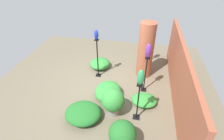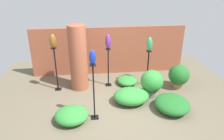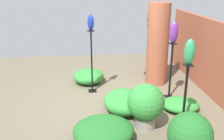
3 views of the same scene
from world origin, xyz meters
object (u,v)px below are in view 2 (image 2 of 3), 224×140
Objects in this scene: pedestal_bronze at (56,71)px; potted_plant_front_right at (179,75)px; art_vase_violet at (108,41)px; art_vase_cobalt at (92,57)px; art_vase_jade at (149,44)px; brick_pillar at (78,58)px; pedestal_violet at (108,69)px; art_vase_bronze at (53,41)px; pedestal_jade at (148,70)px; potted_plant_mid_right at (152,82)px; pedestal_cobalt at (94,95)px.

pedestal_bronze reaches higher than potted_plant_front_right.
art_vase_cobalt is (-0.54, -1.79, 0.17)m from art_vase_violet.
art_vase_cobalt reaches higher than art_vase_jade.
brick_pillar reaches higher than art_vase_cobalt.
art_vase_cobalt is at bearing -55.90° from pedestal_bronze.
brick_pillar is 1.62× the size of pedestal_violet.
brick_pillar is at bearing 3.88° from art_vase_bronze.
pedestal_violet is at bearing 173.43° from pedestal_jade.
potted_plant_mid_right reaches higher than potted_plant_front_right.
pedestal_violet is at bearing 3.88° from pedestal_bronze.
art_vase_jade is (1.84, 1.64, 0.75)m from pedestal_cobalt.
pedestal_violet is 2.18m from art_vase_cobalt.
art_vase_bronze is (-1.68, -0.11, 1.05)m from pedestal_violet.
pedestal_bronze reaches higher than pedestal_violet.
pedestal_bronze is 2.28m from art_vase_cobalt.
art_vase_violet is 0.56× the size of potted_plant_mid_right.
pedestal_jade is 0.86× the size of pedestal_bronze.
art_vase_cobalt reaches higher than pedestal_bronze.
art_vase_jade is 1.22m from potted_plant_mid_right.
pedestal_bronze is at bearing 179.30° from pedestal_jade.
art_vase_jade is 0.54× the size of potted_plant_mid_right.
art_vase_violet is 1.05× the size of art_vase_jade.
pedestal_violet is at bearing 145.28° from potted_plant_mid_right.
pedestal_jade is 2.72m from art_vase_cobalt.
pedestal_jade is (2.26, -0.08, -0.49)m from brick_pillar.
potted_plant_front_right is (0.98, -0.28, -1.02)m from art_vase_jade.
potted_plant_mid_right is (-0.05, -0.71, -0.99)m from art_vase_jade.
pedestal_jade is 1.64m from art_vase_violet.
potted_plant_mid_right is (-0.05, -0.71, -0.09)m from pedestal_jade.
brick_pillar is 1.72× the size of pedestal_jade.
art_vase_bronze is (-1.14, 1.68, -0.06)m from art_vase_cobalt.
art_vase_bronze reaches higher than potted_plant_front_right.
art_vase_jade is at bearing 163.88° from potted_plant_front_right.
pedestal_bronze reaches higher than pedestal_jade.
art_vase_bronze is 3.24m from potted_plant_mid_right.
art_vase_violet is 1.31× the size of art_vase_cobalt.
pedestal_violet is at bearing 73.21° from pedestal_cobalt.
brick_pillar reaches higher than pedestal_violet.
brick_pillar reaches higher than pedestal_cobalt.
pedestal_bronze is at bearing 179.30° from art_vase_jade.
art_vase_violet is at bearing 169.24° from potted_plant_front_right.
pedestal_violet is 2.95× the size of art_vase_bronze.
art_vase_cobalt is (0.00, 0.00, 1.01)m from pedestal_cobalt.
pedestal_jade is 2.47m from pedestal_cobalt.
pedestal_jade is at bearing -6.57° from pedestal_violet.
art_vase_cobalt is 0.83× the size of art_vase_bronze.
brick_pillar reaches higher than potted_plant_mid_right.
art_vase_cobalt is 0.46× the size of potted_plant_front_right.
brick_pillar is 2.30m from art_vase_jade.
art_vase_violet is 1.88m from art_vase_cobalt.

